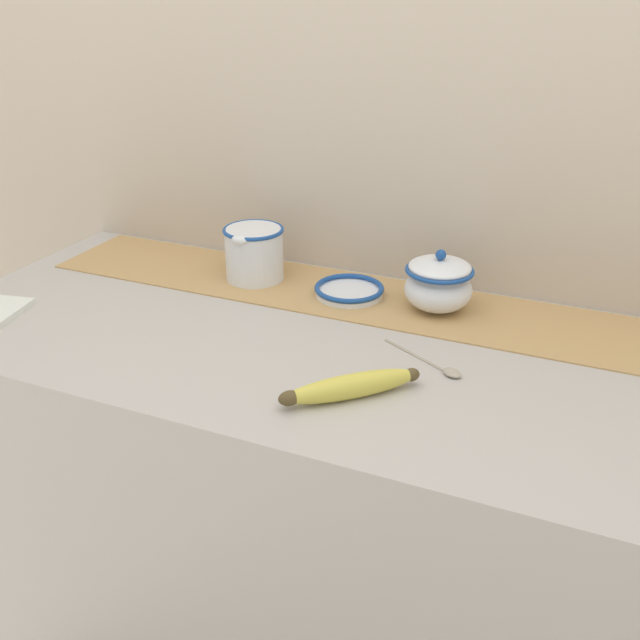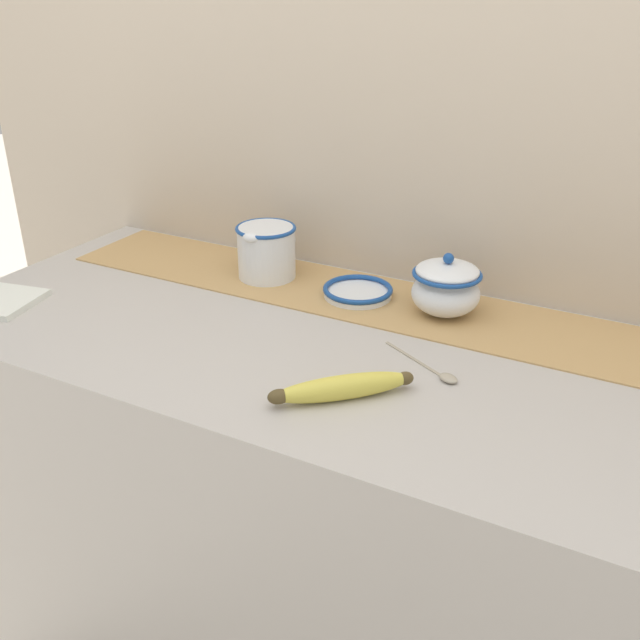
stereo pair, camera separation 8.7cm
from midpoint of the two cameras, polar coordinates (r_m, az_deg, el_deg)
countertop at (r=1.49m, az=3.95°, el=-17.92°), size 1.57×0.64×0.92m
back_wall at (r=1.43m, az=10.66°, el=13.68°), size 2.37×0.04×2.40m
table_runner at (r=1.38m, az=7.86°, el=1.26°), size 1.45×0.23×0.00m
cream_pitcher at (r=1.48m, az=-2.60°, el=5.61°), size 0.12×0.15×0.11m
sugar_bowl at (r=1.34m, az=11.90°, el=2.56°), size 0.13×0.13×0.12m
small_dish at (r=1.40m, az=4.82°, el=2.27°), size 0.14×0.14×0.02m
banana at (r=1.07m, az=4.13°, el=-5.45°), size 0.18×0.17×0.04m
spoon at (r=1.15m, az=11.84°, el=-4.32°), size 0.16×0.09×0.01m
napkin_stack at (r=1.49m, az=-22.66°, el=1.38°), size 0.16×0.16×0.01m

